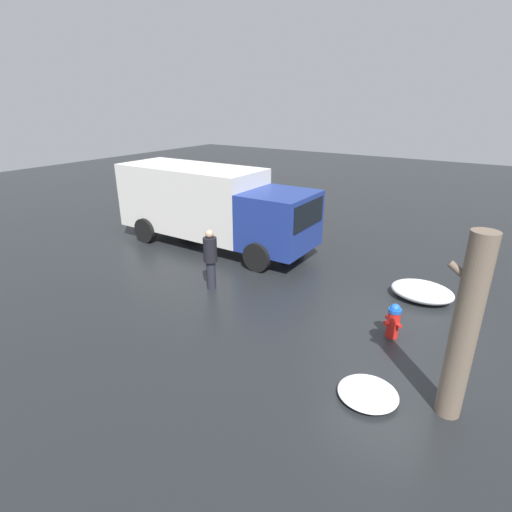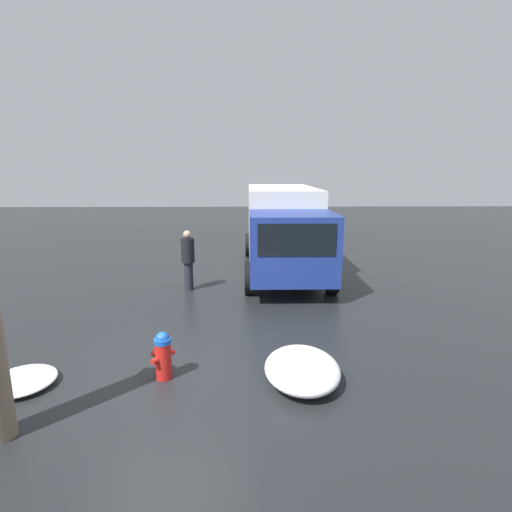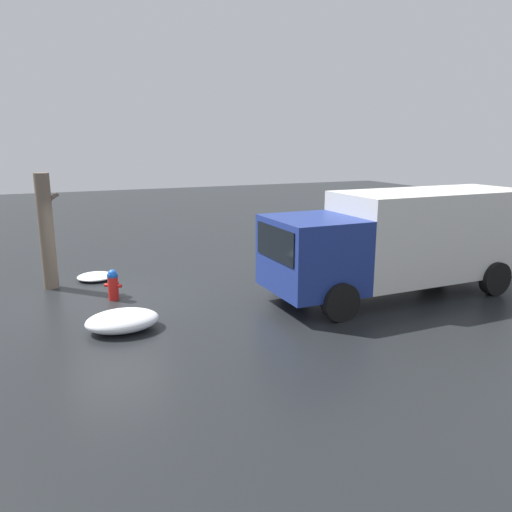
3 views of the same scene
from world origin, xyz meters
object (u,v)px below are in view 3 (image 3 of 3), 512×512
at_px(fire_hydrant, 113,284).
at_px(pedestrian, 278,247).
at_px(delivery_truck, 405,238).
at_px(tree_trunk, 47,231).

bearing_deg(fire_hydrant, pedestrian, -51.73).
height_order(fire_hydrant, pedestrian, pedestrian).
bearing_deg(delivery_truck, pedestrian, 39.06).
bearing_deg(tree_trunk, delivery_truck, -26.69).
bearing_deg(tree_trunk, fire_hydrant, -51.44).
relative_size(fire_hydrant, delivery_truck, 0.11).
height_order(tree_trunk, pedestrian, tree_trunk).
relative_size(fire_hydrant, tree_trunk, 0.25).
xyz_separation_m(tree_trunk, pedestrian, (6.33, -1.51, -0.68)).
xyz_separation_m(fire_hydrant, pedestrian, (4.89, 0.30, 0.52)).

